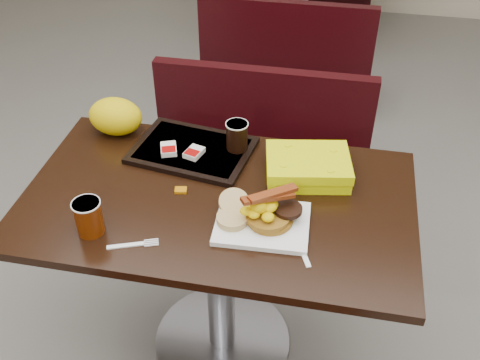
% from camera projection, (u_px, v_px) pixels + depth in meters
% --- Properties ---
extents(floor, '(6.00, 7.00, 0.01)m').
position_uv_depth(floor, '(223.00, 343.00, 2.19)').
color(floor, slate).
rests_on(floor, ground).
extents(table_near, '(1.20, 0.70, 0.75)m').
position_uv_depth(table_near, '(221.00, 278.00, 1.96)').
color(table_near, black).
rests_on(table_near, floor).
extents(bench_near_n, '(1.00, 0.46, 0.72)m').
position_uv_depth(bench_near_n, '(255.00, 164.00, 2.50)').
color(bench_near_n, black).
rests_on(bench_near_n, floor).
extents(table_far, '(1.20, 0.70, 0.75)m').
position_uv_depth(table_far, '(301.00, 3.00, 3.95)').
color(table_far, black).
rests_on(table_far, floor).
extents(bench_far_s, '(1.00, 0.46, 0.72)m').
position_uv_depth(bench_far_s, '(288.00, 48.00, 3.42)').
color(bench_far_s, black).
rests_on(bench_far_s, floor).
extents(platter, '(0.28, 0.22, 0.02)m').
position_uv_depth(platter, '(262.00, 224.00, 1.62)').
color(platter, white).
rests_on(platter, table_near).
extents(pancake_stack, '(0.16, 0.16, 0.03)m').
position_uv_depth(pancake_stack, '(270.00, 217.00, 1.61)').
color(pancake_stack, '#8D5917').
rests_on(pancake_stack, platter).
extents(sausage_patty, '(0.09, 0.09, 0.01)m').
position_uv_depth(sausage_patty, '(288.00, 209.00, 1.60)').
color(sausage_patty, black).
rests_on(sausage_patty, pancake_stack).
extents(scrambled_eggs, '(0.10, 0.09, 0.05)m').
position_uv_depth(scrambled_eggs, '(259.00, 207.00, 1.58)').
color(scrambled_eggs, '#E5C704').
rests_on(scrambled_eggs, pancake_stack).
extents(bacon_strips, '(0.17, 0.15, 0.01)m').
position_uv_depth(bacon_strips, '(268.00, 196.00, 1.57)').
color(bacon_strips, '#481105').
rests_on(bacon_strips, scrambled_eggs).
extents(muffin_bottom, '(0.11, 0.11, 0.02)m').
position_uv_depth(muffin_bottom, '(232.00, 219.00, 1.61)').
color(muffin_bottom, tan).
rests_on(muffin_bottom, platter).
extents(muffin_top, '(0.11, 0.11, 0.05)m').
position_uv_depth(muffin_top, '(234.00, 202.00, 1.64)').
color(muffin_top, tan).
rests_on(muffin_top, platter).
extents(coffee_cup_near, '(0.10, 0.10, 0.11)m').
position_uv_depth(coffee_cup_near, '(89.00, 217.00, 1.57)').
color(coffee_cup_near, '#7E2E04').
rests_on(coffee_cup_near, table_near).
extents(fork, '(0.14, 0.07, 0.00)m').
position_uv_depth(fork, '(125.00, 246.00, 1.55)').
color(fork, white).
rests_on(fork, table_near).
extents(knife, '(0.08, 0.16, 0.00)m').
position_uv_depth(knife, '(300.00, 245.00, 1.56)').
color(knife, white).
rests_on(knife, table_near).
extents(condiment_syrup, '(0.04, 0.03, 0.01)m').
position_uv_depth(condiment_syrup, '(181.00, 190.00, 1.74)').
color(condiment_syrup, '#AD6307').
rests_on(condiment_syrup, table_near).
extents(tray, '(0.43, 0.33, 0.02)m').
position_uv_depth(tray, '(193.00, 150.00, 1.90)').
color(tray, black).
rests_on(tray, table_near).
extents(hashbrown_sleeve_left, '(0.07, 0.08, 0.02)m').
position_uv_depth(hashbrown_sleeve_left, '(169.00, 149.00, 1.87)').
color(hashbrown_sleeve_left, silver).
rests_on(hashbrown_sleeve_left, tray).
extents(hashbrown_sleeve_right, '(0.07, 0.08, 0.02)m').
position_uv_depth(hashbrown_sleeve_right, '(194.00, 153.00, 1.86)').
color(hashbrown_sleeve_right, silver).
rests_on(hashbrown_sleeve_right, tray).
extents(coffee_cup_far, '(0.09, 0.09, 0.10)m').
position_uv_depth(coffee_cup_far, '(237.00, 136.00, 1.86)').
color(coffee_cup_far, black).
rests_on(coffee_cup_far, tray).
extents(clamshell, '(0.29, 0.24, 0.07)m').
position_uv_depth(clamshell, '(308.00, 167.00, 1.78)').
color(clamshell, '#D2D903').
rests_on(clamshell, table_near).
extents(paper_bag, '(0.23, 0.20, 0.13)m').
position_uv_depth(paper_bag, '(116.00, 116.00, 1.96)').
color(paper_bag, '#DEC707').
rests_on(paper_bag, table_near).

